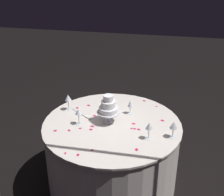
# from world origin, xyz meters

# --- Properties ---
(ground_plane) EXTENTS (12.00, 12.00, 0.00)m
(ground_plane) POSITION_xyz_m (0.00, 0.00, 0.00)
(ground_plane) COLOR black
(decorative_arch) EXTENTS (2.13, 0.05, 2.10)m
(decorative_arch) POSITION_xyz_m (0.00, 0.47, 1.39)
(decorative_arch) COLOR #B7B29E
(decorative_arch) RESTS_ON ground
(main_table) EXTENTS (1.32, 1.32, 0.73)m
(main_table) POSITION_xyz_m (0.00, 0.00, 0.36)
(main_table) COLOR silver
(main_table) RESTS_ON ground
(tiered_cake) EXTENTS (0.22, 0.22, 0.28)m
(tiered_cake) POSITION_xyz_m (0.04, -0.04, 0.88)
(tiered_cake) COLOR silver
(tiered_cake) RESTS_ON main_table
(wine_glass_0) EXTENTS (0.06, 0.06, 0.16)m
(wine_glass_0) POSITION_xyz_m (-0.36, 0.18, 0.85)
(wine_glass_0) COLOR silver
(wine_glass_0) RESTS_ON main_table
(wine_glass_1) EXTENTS (0.07, 0.07, 0.16)m
(wine_glass_1) POSITION_xyz_m (-0.57, 0.11, 0.84)
(wine_glass_1) COLOR silver
(wine_glass_1) RESTS_ON main_table
(wine_glass_2) EXTENTS (0.06, 0.06, 0.15)m
(wine_glass_2) POSITION_xyz_m (-0.14, -0.24, 0.83)
(wine_glass_2) COLOR silver
(wine_glass_2) RESTS_ON main_table
(wine_glass_3) EXTENTS (0.06, 0.06, 0.14)m
(wine_glass_3) POSITION_xyz_m (0.04, -0.24, 0.83)
(wine_glass_3) COLOR silver
(wine_glass_3) RESTS_ON main_table
(wine_glass_4) EXTENTS (0.06, 0.06, 0.16)m
(wine_glass_4) POSITION_xyz_m (0.31, 0.06, 0.85)
(wine_glass_4) COLOR silver
(wine_glass_4) RESTS_ON main_table
(wine_glass_5) EXTENTS (0.07, 0.07, 0.17)m
(wine_glass_5) POSITION_xyz_m (0.49, -0.19, 0.86)
(wine_glass_5) COLOR silver
(wine_glass_5) RESTS_ON main_table
(cake_knife) EXTENTS (0.25, 0.19, 0.01)m
(cake_knife) POSITION_xyz_m (0.32, -0.11, 0.73)
(cake_knife) COLOR silver
(cake_knife) RESTS_ON main_table
(rose_petal_0) EXTENTS (0.04, 0.04, 0.00)m
(rose_petal_0) POSITION_xyz_m (-0.25, -0.54, 0.73)
(rose_petal_0) COLOR #C61951
(rose_petal_0) RESTS_ON main_table
(rose_petal_1) EXTENTS (0.03, 0.03, 0.00)m
(rose_petal_1) POSITION_xyz_m (0.08, 0.44, 0.73)
(rose_petal_1) COLOR #C61951
(rose_petal_1) RESTS_ON main_table
(rose_petal_2) EXTENTS (0.02, 0.03, 0.00)m
(rose_petal_2) POSITION_xyz_m (0.28, 0.53, 0.73)
(rose_petal_2) COLOR #C61951
(rose_petal_2) RESTS_ON main_table
(rose_petal_3) EXTENTS (0.03, 0.03, 0.00)m
(rose_petal_3) POSITION_xyz_m (-0.22, 0.05, 0.73)
(rose_petal_3) COLOR #C61951
(rose_petal_3) RESTS_ON main_table
(rose_petal_4) EXTENTS (0.05, 0.04, 0.00)m
(rose_petal_4) POSITION_xyz_m (-0.47, -0.15, 0.73)
(rose_petal_4) COLOR #C61951
(rose_petal_4) RESTS_ON main_table
(rose_petal_5) EXTENTS (0.03, 0.03, 0.00)m
(rose_petal_5) POSITION_xyz_m (-0.39, -0.44, 0.73)
(rose_petal_5) COLOR #C61951
(rose_petal_5) RESTS_ON main_table
(rose_petal_6) EXTENTS (0.03, 0.03, 0.00)m
(rose_petal_6) POSITION_xyz_m (0.13, -0.16, 0.73)
(rose_petal_6) COLOR #C61951
(rose_petal_6) RESTS_ON main_table
(rose_petal_7) EXTENTS (0.04, 0.03, 0.00)m
(rose_petal_7) POSITION_xyz_m (-0.26, 0.05, 0.73)
(rose_petal_7) COLOR #C61951
(rose_petal_7) RESTS_ON main_table
(rose_petal_8) EXTENTS (0.04, 0.03, 0.00)m
(rose_petal_8) POSITION_xyz_m (0.17, 0.14, 0.73)
(rose_petal_8) COLOR #C61951
(rose_petal_8) RESTS_ON main_table
(rose_petal_9) EXTENTS (0.03, 0.02, 0.00)m
(rose_petal_9) POSITION_xyz_m (0.49, 0.22, 0.73)
(rose_petal_9) COLOR #C61951
(rose_petal_9) RESTS_ON main_table
(rose_petal_10) EXTENTS (0.03, 0.03, 0.00)m
(rose_petal_10) POSITION_xyz_m (0.06, -0.18, 0.73)
(rose_petal_10) COLOR #C61951
(rose_petal_10) RESTS_ON main_table
(rose_petal_11) EXTENTS (0.03, 0.04, 0.00)m
(rose_petal_11) POSITION_xyz_m (0.18, 0.53, 0.73)
(rose_petal_11) COLOR #C61951
(rose_petal_11) RESTS_ON main_table
(rose_petal_12) EXTENTS (0.03, 0.04, 0.00)m
(rose_petal_12) POSITION_xyz_m (-0.28, 0.36, 0.73)
(rose_petal_12) COLOR #C61951
(rose_petal_12) RESTS_ON main_table
(rose_petal_13) EXTENTS (0.03, 0.03, 0.00)m
(rose_petal_13) POSITION_xyz_m (0.27, 0.14, 0.73)
(rose_petal_13) COLOR #C61951
(rose_petal_13) RESTS_ON main_table
(rose_petal_14) EXTENTS (0.03, 0.03, 0.00)m
(rose_petal_14) POSITION_xyz_m (-0.19, 0.05, 0.73)
(rose_petal_14) COLOR #C61951
(rose_petal_14) RESTS_ON main_table
(rose_petal_15) EXTENTS (0.04, 0.03, 0.00)m
(rose_petal_15) POSITION_xyz_m (0.20, -0.11, 0.73)
(rose_petal_15) COLOR #C61951
(rose_petal_15) RESTS_ON main_table
(rose_petal_16) EXTENTS (0.04, 0.04, 0.00)m
(rose_petal_16) POSITION_xyz_m (0.05, -0.19, 0.73)
(rose_petal_16) COLOR #C61951
(rose_petal_16) RESTS_ON main_table
(rose_petal_17) EXTENTS (0.04, 0.03, 0.00)m
(rose_petal_17) POSITION_xyz_m (-0.20, -0.04, 0.73)
(rose_petal_17) COLOR #C61951
(rose_petal_17) RESTS_ON main_table
(rose_petal_18) EXTENTS (0.04, 0.04, 0.00)m
(rose_petal_18) POSITION_xyz_m (0.42, -0.24, 0.73)
(rose_petal_18) COLOR #C61951
(rose_petal_18) RESTS_ON main_table
(rose_petal_19) EXTENTS (0.04, 0.04, 0.00)m
(rose_petal_19) POSITION_xyz_m (0.36, 0.19, 0.73)
(rose_petal_19) COLOR #C61951
(rose_petal_19) RESTS_ON main_table
(rose_petal_20) EXTENTS (0.05, 0.04, 0.00)m
(rose_petal_20) POSITION_xyz_m (0.17, 0.08, 0.73)
(rose_petal_20) COLOR #C61951
(rose_petal_20) RESTS_ON main_table
(rose_petal_21) EXTENTS (0.05, 0.04, 0.00)m
(rose_petal_21) POSITION_xyz_m (0.32, -0.32, 0.73)
(rose_petal_21) COLOR #C61951
(rose_petal_21) RESTS_ON main_table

